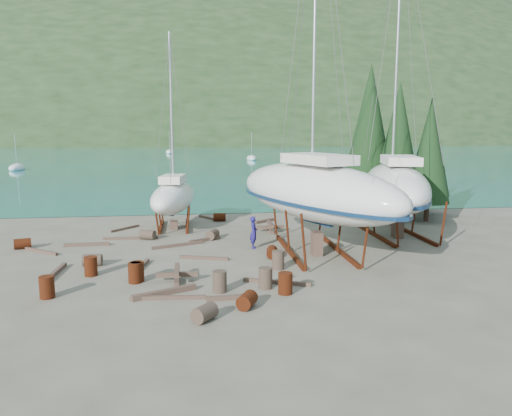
{
  "coord_description": "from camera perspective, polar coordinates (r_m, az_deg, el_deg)",
  "views": [
    {
      "loc": [
        -2.77,
        -23.35,
        6.62
      ],
      "look_at": [
        0.73,
        3.0,
        2.35
      ],
      "focal_mm": 35.0,
      "sensor_mm": 36.0,
      "label": 1
    }
  ],
  "objects": [
    {
      "name": "large_sailboat_near",
      "position": [
        26.61,
        6.73,
        1.93
      ],
      "size": [
        8.63,
        13.56,
        20.63
      ],
      "rotation": [
        0.0,
        0.0,
        0.4
      ],
      "color": "silver",
      "rests_on": "ground"
    },
    {
      "name": "far_house_right",
      "position": [
        215.88,
        1.19,
        8.14
      ],
      "size": [
        6.6,
        5.6,
        5.6
      ],
      "color": "beige",
      "rests_on": "ground"
    },
    {
      "name": "drum_13",
      "position": [
        22.33,
        -13.67,
        -7.21
      ],
      "size": [
        0.58,
        0.58,
        0.88
      ],
      "primitive_type": "cylinder",
      "color": "#5C230F",
      "rests_on": "ground"
    },
    {
      "name": "timber_6",
      "position": [
        35.43,
        0.99,
        -1.49
      ],
      "size": [
        1.58,
        1.33,
        0.19
      ],
      "primitive_type": "cube",
      "rotation": [
        0.0,
        0.0,
        2.25
      ],
      "color": "#503B2E",
      "rests_on": "ground"
    },
    {
      "name": "timber_16",
      "position": [
        20.59,
        -10.4,
        -9.46
      ],
      "size": [
        2.56,
        1.42,
        0.23
      ],
      "primitive_type": "cube",
      "rotation": [
        0.0,
        0.0,
        2.03
      ],
      "color": "#503B2E",
      "rests_on": "ground"
    },
    {
      "name": "timber_0",
      "position": [
        34.03,
        -14.75,
        -2.28
      ],
      "size": [
        1.68,
        1.95,
        0.14
      ],
      "primitive_type": "cube",
      "rotation": [
        0.0,
        0.0,
        2.44
      ],
      "color": "#503B2E",
      "rests_on": "ground"
    },
    {
      "name": "timber_2",
      "position": [
        29.95,
        -18.76,
        -3.96
      ],
      "size": [
        2.51,
        0.25,
        0.19
      ],
      "primitive_type": "cube",
      "rotation": [
        0.0,
        0.0,
        1.6
      ],
      "color": "#503B2E",
      "rests_on": "ground"
    },
    {
      "name": "timber_14",
      "position": [
        24.73,
        -21.96,
        -6.87
      ],
      "size": [
        0.35,
        2.88,
        0.18
      ],
      "primitive_type": "cube",
      "rotation": [
        0.0,
        0.0,
        3.08
      ],
      "color": "#503B2E",
      "rests_on": "ground"
    },
    {
      "name": "far_house_center",
      "position": [
        214.08,
        -12.28,
        7.93
      ],
      "size": [
        6.6,
        5.6,
        5.6
      ],
      "color": "beige",
      "rests_on": "ground"
    },
    {
      "name": "timber_15",
      "position": [
        30.97,
        -14.13,
        -3.36
      ],
      "size": [
        3.25,
        0.19,
        0.15
      ],
      "primitive_type": "cube",
      "rotation": [
        0.0,
        0.0,
        1.56
      ],
      "color": "#503B2E",
      "rests_on": "ground"
    },
    {
      "name": "bay_water",
      "position": [
        338.42,
        -7.15,
        7.94
      ],
      "size": [
        700.0,
        700.0,
        0.0
      ],
      "primitive_type": "plane",
      "color": "#187378",
      "rests_on": "ground"
    },
    {
      "name": "timber_5",
      "position": [
        21.66,
        2.41,
        -8.46
      ],
      "size": [
        2.82,
        1.27,
        0.16
      ],
      "primitive_type": "cube",
      "rotation": [
        0.0,
        0.0,
        1.19
      ],
      "color": "#503B2E",
      "rests_on": "ground"
    },
    {
      "name": "moored_boat_far",
      "position": [
        133.6,
        -9.85,
        6.32
      ],
      "size": [
        2.0,
        5.0,
        6.05
      ],
      "color": "silver",
      "rests_on": "ground"
    },
    {
      "name": "small_sailboat_shore",
      "position": [
        33.67,
        -9.43,
        1.27
      ],
      "size": [
        3.8,
        8.27,
        12.73
      ],
      "rotation": [
        0.0,
        0.0,
        -0.17
      ],
      "color": "silver",
      "rests_on": "ground"
    },
    {
      "name": "cypress_mid_right",
      "position": [
        37.36,
        19.23,
        6.01
      ],
      "size": [
        3.06,
        3.06,
        8.5
      ],
      "color": "black",
      "rests_on": "ground"
    },
    {
      "name": "far_hill",
      "position": [
        343.42,
        -7.16,
        7.95
      ],
      "size": [
        800.0,
        360.0,
        110.0
      ],
      "primitive_type": "ellipsoid",
      "color": "black",
      "rests_on": "ground"
    },
    {
      "name": "timber_11",
      "position": [
        25.7,
        -5.97,
        -5.68
      ],
      "size": [
        2.48,
        0.91,
        0.15
      ],
      "primitive_type": "cube",
      "rotation": [
        0.0,
        0.0,
        1.27
      ],
      "color": "#503B2E",
      "rests_on": "ground"
    },
    {
      "name": "timber_17",
      "position": [
        29.23,
        -23.34,
        -4.57
      ],
      "size": [
        2.1,
        1.69,
        0.16
      ],
      "primitive_type": "cube",
      "rotation": [
        0.0,
        0.0,
        0.91
      ],
      "color": "#503B2E",
      "rests_on": "ground"
    },
    {
      "name": "cypress_far_right",
      "position": [
        40.7,
        19.25,
        6.63
      ],
      "size": [
        3.24,
        3.24,
        9.0
      ],
      "color": "black",
      "rests_on": "ground"
    },
    {
      "name": "far_house_left",
      "position": [
        220.92,
        -22.77,
        7.46
      ],
      "size": [
        6.6,
        5.6,
        5.6
      ],
      "color": "beige",
      "rests_on": "ground"
    },
    {
      "name": "drum_17",
      "position": [
        20.99,
        1.09,
        -8.01
      ],
      "size": [
        0.58,
        0.58,
        0.88
      ],
      "primitive_type": "cylinder",
      "color": "#2D2823",
      "rests_on": "ground"
    },
    {
      "name": "drum_4",
      "position": [
        35.94,
        -4.19,
        -1.05
      ],
      "size": [
        0.91,
        0.63,
        0.58
      ],
      "primitive_type": "cylinder",
      "rotation": [
        1.57,
        0.0,
        1.51
      ],
      "color": "#5C230F",
      "rests_on": "ground"
    },
    {
      "name": "ground",
      "position": [
        24.43,
        -0.77,
        -6.61
      ],
      "size": [
        600.0,
        600.0,
        0.0
      ],
      "primitive_type": "plane",
      "color": "#565044",
      "rests_on": "ground"
    },
    {
      "name": "timber_12",
      "position": [
        24.72,
        -12.91,
        -6.45
      ],
      "size": [
        0.57,
        2.13,
        0.17
      ],
      "primitive_type": "cube",
      "rotation": [
        0.0,
        0.0,
        2.95
      ],
      "color": "#503B2E",
      "rests_on": "ground"
    },
    {
      "name": "timber_7",
      "position": [
        19.79,
        -2.98,
        -10.17
      ],
      "size": [
        1.86,
        0.31,
        0.17
      ],
      "primitive_type": "cube",
      "rotation": [
        0.0,
        0.0,
        1.64
      ],
      "color": "#503B2E",
      "rests_on": "ground"
    },
    {
      "name": "large_sailboat_far",
      "position": [
        31.81,
        15.64,
        2.42
      ],
      "size": [
        6.31,
        12.49,
        18.97
      ],
      "rotation": [
        0.0,
        0.0,
        -0.25
      ],
      "color": "silver",
      "rests_on": "ground"
    },
    {
      "name": "timber_3",
      "position": [
        20.08,
        -10.01,
        -10.05
      ],
      "size": [
        2.96,
        0.36,
        0.15
      ],
      "primitive_type": "cube",
      "rotation": [
        0.0,
        0.0,
        1.5
      ],
      "color": "#503B2E",
      "rests_on": "ground"
    },
    {
      "name": "drum_7",
      "position": [
        20.34,
        3.37,
        -8.59
      ],
      "size": [
        0.58,
        0.58,
        0.88
      ],
      "primitive_type": "cylinder",
      "color": "#5C230F",
      "rests_on": "ground"
    },
    {
      "name": "worker",
      "position": [
        27.69,
        -0.26,
        -2.8
      ],
      "size": [
        0.52,
        0.71,
        1.8
      ],
      "primitive_type": "imported",
      "rotation": [
        0.0,
        0.0,
        1.43
      ],
      "color": "navy",
      "rests_on": "ground"
    },
    {
      "name": "timber_10",
      "position": [
        28.61,
        -8.95,
        -4.21
      ],
      "size": [
        2.87,
        1.36,
        0.16
      ],
      "primitive_type": "cube",
      "rotation": [
        0.0,
        0.0,
        1.98
      ],
      "color": "#503B2E",
      "rests_on": "ground"
    },
    {
      "name": "drum_2",
      "position": [
        30.57,
        -25.13,
        -3.71
      ],
      "size": [
        1.02,
        0.82,
        0.58
      ],
      "primitive_type": "cylinder",
      "rotation": [
        1.57,
        0.0,
        1.88
      ],
      "color": "#5C230F",
      "rests_on": "ground"
    },
    {
      "name": "timber_pile_fore",
      "position": [
        22.22,
        -9.02,
        -7.53
      ],
      "size": [
        1.8,
        1.8,
        0.6
      ],
      "color": "#503B2E",
      "rests_on": "ground"
    },
    {
      "name": "drum_11",
      "position": [
        30.14,
        -4.99,
        -3.04
      ],
      "size": [
        0.89,
        1.04,
        0.58
      ],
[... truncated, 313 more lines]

